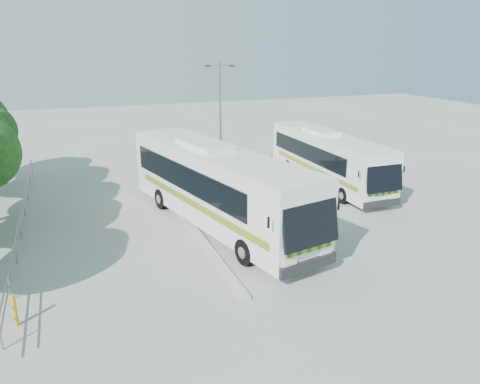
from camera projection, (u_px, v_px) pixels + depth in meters
name	position (u px, v px, depth m)	size (l,w,h in m)	color
ground	(245.00, 231.00, 22.50)	(100.00, 100.00, 0.00)	#AAAAA4
kerb_divider	(188.00, 221.00, 23.48)	(0.40, 16.00, 0.15)	#B2B2AD
railing	(21.00, 215.00, 22.46)	(0.06, 22.00, 1.00)	gray
coach_main	(217.00, 185.00, 22.56)	(5.66, 13.93, 3.79)	white
coach_adjacent	(328.00, 158.00, 29.42)	(2.44, 11.50, 3.19)	white
lamppost	(220.00, 115.00, 30.39)	(1.81, 0.64, 7.49)	#95999D
bollard	(15.00, 311.00, 14.80)	(0.15, 0.15, 1.09)	#CD950C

